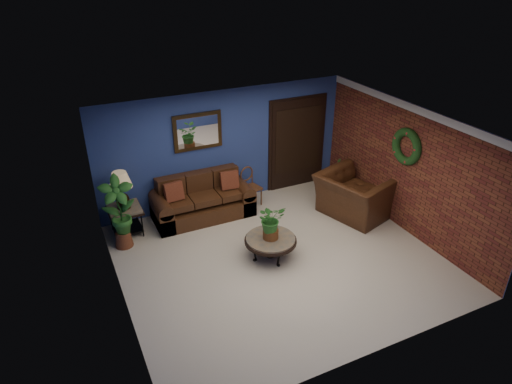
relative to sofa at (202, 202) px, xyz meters
name	(u,v)px	position (x,y,z in m)	size (l,w,h in m)	color
floor	(279,259)	(0.73, -2.08, -0.30)	(5.50, 5.50, 0.00)	beige
wall_back	(225,148)	(0.73, 0.42, 0.95)	(5.50, 0.04, 2.50)	navy
wall_left	(115,237)	(-2.02, -2.08, 0.95)	(0.04, 5.00, 2.50)	navy
wall_right_brick	(407,169)	(3.48, -2.08, 0.95)	(0.04, 5.00, 2.50)	brown
ceiling	(283,128)	(0.73, -2.08, 2.20)	(5.50, 5.00, 0.02)	white
crown_molding	(416,110)	(3.45, -2.08, 2.13)	(0.03, 5.00, 0.14)	white
wall_mirror	(198,132)	(0.13, 0.38, 1.42)	(1.02, 0.06, 0.77)	#3C2A14
closet_door	(297,144)	(2.48, 0.39, 0.75)	(1.44, 0.06, 2.18)	black
wreath	(406,147)	(3.42, -2.03, 1.40)	(0.72, 0.72, 0.16)	black
sofa	(202,202)	(0.00, 0.00, 0.00)	(2.05, 0.88, 0.92)	#412112
coffee_table	(271,241)	(0.62, -1.94, 0.04)	(0.94, 0.94, 0.40)	#504C46
end_table	(125,214)	(-1.57, -0.03, 0.14)	(0.63, 0.63, 0.58)	#504C46
table_lamp	(121,186)	(-1.57, -0.03, 0.75)	(0.43, 0.43, 0.72)	#3C2A14
side_chair	(249,184)	(1.11, 0.03, 0.18)	(0.44, 0.44, 0.85)	#592D19
armchair	(354,196)	(2.88, -1.35, 0.15)	(1.39, 1.22, 0.90)	#412112
coffee_plant	(271,221)	(0.62, -1.94, 0.46)	(0.49, 0.43, 0.66)	brown
floor_plant	(333,175)	(3.08, -0.28, 0.13)	(0.44, 0.39, 0.83)	brown
tall_plant	(119,210)	(-1.72, -0.44, 0.47)	(0.64, 0.45, 1.43)	brown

